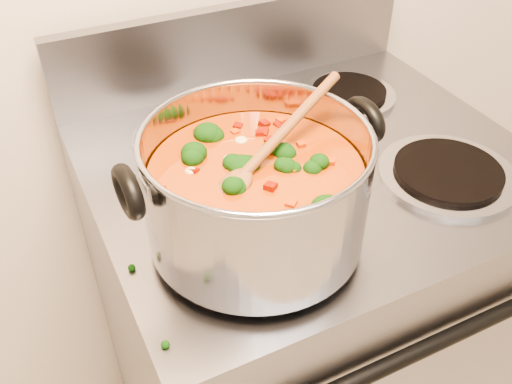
{
  "coord_description": "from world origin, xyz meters",
  "views": [
    {
      "loc": [
        -0.38,
        0.5,
        1.48
      ],
      "look_at": [
        -0.13,
        1.02,
        1.01
      ],
      "focal_mm": 40.0,
      "sensor_mm": 36.0,
      "label": 1
    }
  ],
  "objects": [
    {
      "name": "electric_range",
      "position": [
        0.04,
        1.16,
        0.47
      ],
      "size": [
        0.72,
        0.65,
        1.08
      ],
      "color": "gray",
      "rests_on": "ground"
    },
    {
      "name": "stockpot",
      "position": [
        -0.13,
        1.02,
        1.01
      ],
      "size": [
        0.35,
        0.29,
        0.17
      ],
      "rotation": [
        0.0,
        0.0,
        0.03
      ],
      "color": "#A5A4AC",
      "rests_on": "electric_range"
    },
    {
      "name": "wooden_spoon",
      "position": [
        -0.12,
        1.02,
        1.06
      ],
      "size": [
        0.24,
        0.13,
        0.09
      ],
      "rotation": [
        0.0,
        0.0,
        0.42
      ],
      "color": "brown",
      "rests_on": "stockpot"
    },
    {
      "name": "cooktop_crumbs",
      "position": [
        -0.02,
        0.98,
        0.92
      ],
      "size": [
        0.41,
        0.25,
        0.01
      ],
      "color": "black",
      "rests_on": "electric_range"
    }
  ]
}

